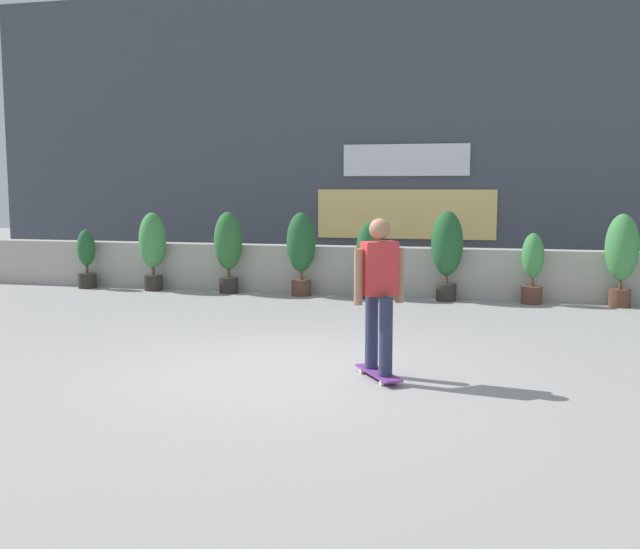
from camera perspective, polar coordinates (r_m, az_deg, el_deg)
ground_plane at (r=8.26m, az=-2.46°, el=-7.41°), size 48.00×48.00×0.00m
planter_wall at (r=13.97m, az=4.33°, el=0.29°), size 18.00×0.40×0.90m
building_backdrop at (r=17.88m, az=6.51°, el=10.66°), size 20.00×2.08×6.50m
potted_plant_0 at (r=15.53m, az=-17.44°, el=1.24°), size 0.36×0.36×1.17m
potted_plant_1 at (r=14.82m, az=-12.70°, el=2.20°), size 0.52×0.52×1.52m
potted_plant_2 at (r=14.20m, az=-7.05°, el=2.19°), size 0.53×0.53×1.54m
potted_plant_3 at (r=13.76m, az=-1.46°, el=2.11°), size 0.54×0.54×1.55m
potted_plant_4 at (r=13.50m, az=3.78°, el=1.51°), size 0.46×0.46×1.38m
potted_plant_5 at (r=13.32m, az=9.70°, el=2.00°), size 0.56×0.56×1.59m
potted_plant_6 at (r=13.33m, az=15.96°, el=0.64°), size 0.38×0.38×1.22m
potted_plant_7 at (r=13.45m, az=22.10°, el=1.57°), size 0.55×0.55×1.57m
skater_foreground at (r=7.78m, az=4.54°, el=-1.25°), size 0.61×0.78×1.70m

